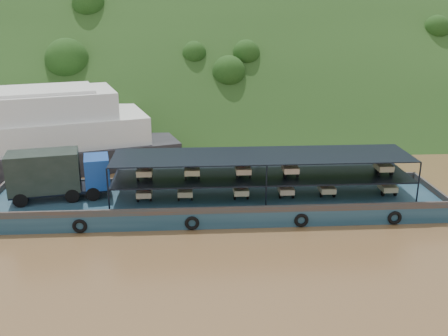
{
  "coord_description": "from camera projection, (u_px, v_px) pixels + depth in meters",
  "views": [
    {
      "loc": [
        -4.39,
        -34.69,
        15.48
      ],
      "look_at": [
        -2.0,
        3.0,
        3.2
      ],
      "focal_mm": 40.0,
      "sensor_mm": 36.0,
      "label": 1
    }
  ],
  "objects": [
    {
      "name": "ground",
      "position": [
        253.0,
        220.0,
        37.98
      ],
      "size": [
        160.0,
        160.0,
        0.0
      ],
      "primitive_type": "plane",
      "color": "brown",
      "rests_on": "ground"
    },
    {
      "name": "hillside",
      "position": [
        223.0,
        118.0,
        72.14
      ],
      "size": [
        140.0,
        39.6,
        39.6
      ],
      "primitive_type": "cube",
      "rotation": [
        0.79,
        0.0,
        0.0
      ],
      "color": "#1B3413",
      "rests_on": "ground"
    },
    {
      "name": "cargo_barge",
      "position": [
        198.0,
        196.0,
        39.23
      ],
      "size": [
        35.0,
        7.18,
        5.01
      ],
      "color": "#123041",
      "rests_on": "ground"
    }
  ]
}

